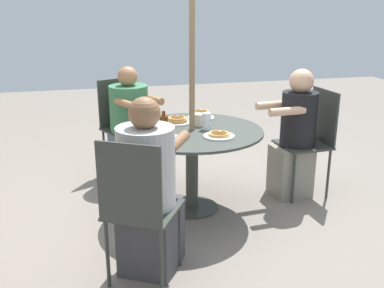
{
  "coord_description": "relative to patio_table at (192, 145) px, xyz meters",
  "views": [
    {
      "loc": [
        -3.48,
        0.87,
        1.72
      ],
      "look_at": [
        0.0,
        0.0,
        0.59
      ],
      "focal_mm": 42.0,
      "sensor_mm": 36.0,
      "label": 1
    }
  ],
  "objects": [
    {
      "name": "patio_chair_south",
      "position": [
        1.05,
        0.48,
        -0.02
      ],
      "size": [
        0.56,
        0.56,
        0.98
      ],
      "rotation": [
        0.0,
        0.0,
        -4.28
      ],
      "color": "#333833",
      "rests_on": "ground"
    },
    {
      "name": "patio_chair_east",
      "position": [
        0.08,
        -1.15,
        -0.02
      ],
      "size": [
        0.45,
        0.45,
        0.98
      ],
      "rotation": [
        0.0,
        0.0,
        0.07
      ],
      "color": "#333833",
      "rests_on": "ground"
    },
    {
      "name": "diner_north",
      "position": [
        -0.84,
        0.5,
        -0.04
      ],
      "size": [
        0.6,
        0.55,
        1.19
      ],
      "rotation": [
        0.0,
        0.0,
        -2.1
      ],
      "color": "#3D3D42",
      "rests_on": "ground"
    },
    {
      "name": "patio_table",
      "position": [
        0.0,
        0.0,
        0.0
      ],
      "size": [
        1.19,
        1.19,
        0.71
      ],
      "color": "#383D38",
      "rests_on": "ground"
    },
    {
      "name": "pancake_plate_c",
      "position": [
        -0.26,
        -0.15,
        0.15
      ],
      "size": [
        0.24,
        0.24,
        0.05
      ],
      "color": "white",
      "rests_on": "patio_table"
    },
    {
      "name": "ground_plane",
      "position": [
        0.0,
        0.0,
        -0.58
      ],
      "size": [
        12.0,
        12.0,
        0.0
      ],
      "primitive_type": "plane",
      "color": "gray"
    },
    {
      "name": "umbrella_pole",
      "position": [
        0.0,
        0.0,
        0.56
      ],
      "size": [
        0.05,
        0.05,
        2.28
      ],
      "primitive_type": "cylinder",
      "color": "#846B4C",
      "rests_on": "ground"
    },
    {
      "name": "drinking_glass_a",
      "position": [
        -0.02,
        -0.12,
        0.2
      ],
      "size": [
        0.07,
        0.07,
        0.14
      ],
      "primitive_type": "cylinder",
      "color": "silver",
      "rests_on": "patio_table"
    },
    {
      "name": "pancake_plate_a",
      "position": [
        -0.21,
        0.27,
        0.15
      ],
      "size": [
        0.24,
        0.24,
        0.05
      ],
      "color": "white",
      "rests_on": "patio_table"
    },
    {
      "name": "syrup_bottle",
      "position": [
        0.12,
        0.21,
        0.19
      ],
      "size": [
        0.09,
        0.07,
        0.14
      ],
      "color": "#602D0F",
      "rests_on": "patio_table"
    },
    {
      "name": "diner_east",
      "position": [
        0.07,
        -0.98,
        -0.03
      ],
      "size": [
        0.35,
        0.53,
        1.17
      ],
      "rotation": [
        0.0,
        0.0,
        0.07
      ],
      "color": "gray",
      "rests_on": "ground"
    },
    {
      "name": "pancake_plate_d",
      "position": [
        0.35,
        -0.17,
        0.16
      ],
      "size": [
        0.24,
        0.24,
        0.08
      ],
      "color": "white",
      "rests_on": "patio_table"
    },
    {
      "name": "pancake_plate_b",
      "position": [
        0.24,
        0.07,
        0.16
      ],
      "size": [
        0.24,
        0.24,
        0.07
      ],
      "color": "white",
      "rests_on": "patio_table"
    },
    {
      "name": "diner_south",
      "position": [
        0.88,
        0.41,
        -0.07
      ],
      "size": [
        0.6,
        0.55,
        1.13
      ],
      "rotation": [
        0.0,
        0.0,
        -4.28
      ],
      "color": "slate",
      "rests_on": "ground"
    },
    {
      "name": "coffee_cup",
      "position": [
        0.11,
        -0.09,
        0.19
      ],
      "size": [
        0.09,
        0.09,
        0.1
      ],
      "color": "beige",
      "rests_on": "patio_table"
    },
    {
      "name": "patio_chair_north",
      "position": [
        -0.99,
        0.59,
        -0.02
      ],
      "size": [
        0.57,
        0.57,
        0.98
      ],
      "rotation": [
        0.0,
        0.0,
        -2.1
      ],
      "color": "#333833",
      "rests_on": "ground"
    }
  ]
}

